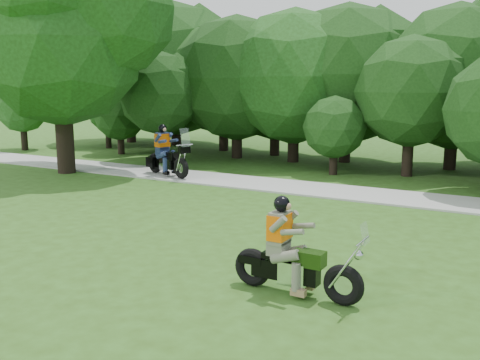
% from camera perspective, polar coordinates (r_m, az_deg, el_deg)
% --- Properties ---
extents(ground, '(100.00, 100.00, 0.00)m').
position_cam_1_polar(ground, '(10.50, -4.44, -9.06)').
color(ground, '#2E4D16').
rests_on(ground, ground).
extents(walkway, '(60.00, 2.20, 0.06)m').
position_cam_1_polar(walkway, '(17.49, 10.20, -1.21)').
color(walkway, '#A3A39E').
rests_on(walkway, ground).
extents(tree_line, '(39.46, 12.16, 7.94)m').
position_cam_1_polar(tree_line, '(23.52, 16.77, 10.59)').
color(tree_line, black).
rests_on(tree_line, ground).
extents(big_tree_west, '(8.64, 6.56, 9.96)m').
position_cam_1_polar(big_tree_west, '(22.14, -18.22, 15.75)').
color(big_tree_west, black).
rests_on(big_tree_west, ground).
extents(chopper_motorcycle, '(2.32, 0.62, 1.66)m').
position_cam_1_polar(chopper_motorcycle, '(8.98, 5.36, -8.35)').
color(chopper_motorcycle, black).
rests_on(chopper_motorcycle, ground).
extents(touring_motorcycle, '(2.42, 1.33, 1.90)m').
position_cam_1_polar(touring_motorcycle, '(20.15, -7.98, 2.46)').
color(touring_motorcycle, black).
rests_on(touring_motorcycle, walkway).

